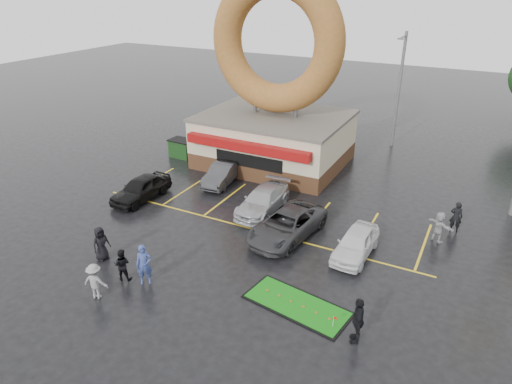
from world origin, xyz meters
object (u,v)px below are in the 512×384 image
at_px(car_dgrey, 223,173).
at_px(car_white, 356,243).
at_px(putting_green, 297,305).
at_px(car_black, 141,188).
at_px(person_blue, 144,265).
at_px(dumpster, 182,149).
at_px(car_silver, 263,200).
at_px(donut_shop, 275,104).
at_px(streetlight_left, 238,74).
at_px(streetlight_mid, 399,88).
at_px(person_cameraman, 358,320).
at_px(car_grey, 287,225).

height_order(car_dgrey, car_white, car_dgrey).
height_order(car_white, putting_green, car_white).
relative_size(car_black, car_white, 1.09).
bearing_deg(person_blue, dumpster, 82.36).
bearing_deg(car_silver, donut_shop, 110.03).
relative_size(person_blue, putting_green, 0.41).
xyz_separation_m(streetlight_left, dumpster, (0.19, -9.13, -4.13)).
height_order(donut_shop, dumpster, donut_shop).
bearing_deg(person_blue, streetlight_mid, 38.96).
relative_size(donut_shop, car_dgrey, 3.24).
bearing_deg(person_cameraman, streetlight_mid, 171.38).
bearing_deg(car_white, putting_green, -99.73).
bearing_deg(streetlight_left, dumpster, -88.81).
xyz_separation_m(car_dgrey, car_grey, (6.75, -4.49, 0.05)).
bearing_deg(streetlight_left, person_cameraman, -51.29).
distance_m(streetlight_left, car_white, 23.32).
height_order(car_dgrey, putting_green, car_dgrey).
bearing_deg(streetlight_mid, donut_shop, -131.38).
height_order(donut_shop, person_cameraman, donut_shop).
distance_m(car_silver, person_cameraman, 11.26).
bearing_deg(car_grey, car_dgrey, 154.35).
xyz_separation_m(person_cameraman, dumpster, (-17.61, 13.08, -0.33)).
xyz_separation_m(streetlight_mid, car_grey, (-1.71, -17.40, -4.05)).
distance_m(donut_shop, streetlight_mid, 10.59).
height_order(streetlight_mid, car_grey, streetlight_mid).
distance_m(car_black, putting_green, 13.63).
relative_size(car_silver, car_grey, 0.90).
xyz_separation_m(car_black, car_silver, (7.46, 2.11, -0.05)).
bearing_deg(car_grey, person_cameraman, -38.60).
xyz_separation_m(streetlight_mid, putting_green, (1.01, -22.39, -4.75)).
distance_m(car_black, person_blue, 8.92).
distance_m(car_dgrey, car_silver, 4.87).
bearing_deg(car_black, person_blue, -45.82).
relative_size(car_black, dumpster, 2.41).
xyz_separation_m(streetlight_left, person_cameraman, (17.80, -22.21, -3.80)).
distance_m(donut_shop, car_dgrey, 6.41).
height_order(streetlight_left, putting_green, streetlight_left).
bearing_deg(streetlight_mid, car_dgrey, -123.22).
distance_m(streetlight_mid, car_dgrey, 15.97).
distance_m(car_silver, putting_green, 8.82).
distance_m(car_dgrey, car_white, 11.43).
bearing_deg(car_silver, car_black, -164.92).
bearing_deg(person_cameraman, donut_shop, -162.64).
bearing_deg(car_white, streetlight_left, 136.41).
relative_size(car_grey, dumpster, 2.93).
relative_size(streetlight_left, car_white, 2.27).
xyz_separation_m(dumpster, putting_green, (14.82, -12.26, -0.61)).
xyz_separation_m(donut_shop, streetlight_left, (-7.00, 6.95, 0.32)).
xyz_separation_m(streetlight_mid, car_black, (-11.67, -17.42, -4.04)).
bearing_deg(streetlight_mid, putting_green, -87.43).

